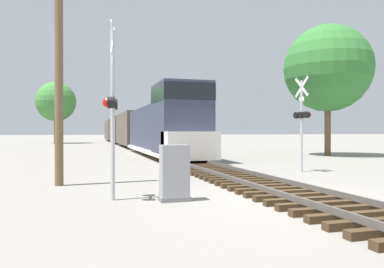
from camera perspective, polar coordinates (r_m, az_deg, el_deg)
ground_plane at (r=10.96m, az=14.95°, el=-9.33°), size 400.00×400.00×0.00m
rail_track_bed at (r=10.94m, az=14.95°, el=-8.63°), size 2.60×160.00×0.31m
freight_train at (r=49.16m, az=-9.67°, el=0.65°), size 2.98×61.45×4.70m
crossing_signal_near at (r=10.30m, az=-12.13°, el=4.37°), size 0.46×1.02×4.74m
crossing_signal_far at (r=17.91m, az=16.43°, el=2.44°), size 0.41×1.01×4.35m
relay_cabinet at (r=10.02m, az=-2.69°, el=-6.00°), size 0.81×0.51×1.49m
utility_pole at (r=13.74m, az=-19.63°, el=10.75°), size 1.80×0.29×8.38m
tree_far_right at (r=30.87m, az=19.99°, el=9.36°), size 6.63×6.63×10.00m
tree_mid_background at (r=48.24m, az=-1.73°, el=5.27°), size 4.88×4.88×8.42m
tree_deep_background at (r=61.88m, az=-20.03°, el=4.65°), size 6.10×6.10×9.54m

